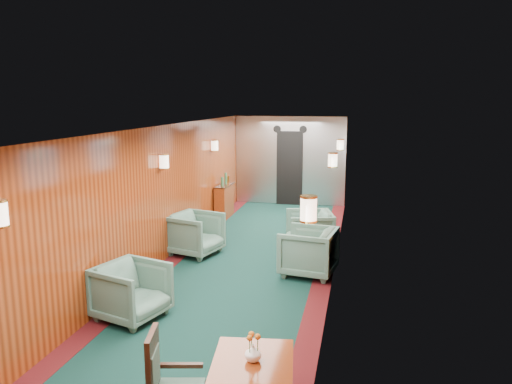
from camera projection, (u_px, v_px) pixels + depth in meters
room at (237, 178)px, 7.75m from camera, size 12.00×12.10×2.40m
bulkhead at (290, 161)px, 13.52m from camera, size 2.98×0.17×2.39m
windows_right at (334, 191)px, 7.72m from camera, size 0.02×8.60×0.80m
wall_sconces at (245, 164)px, 8.26m from camera, size 2.97×7.97×0.25m
dining_table at (252, 378)px, 4.08m from camera, size 0.78×1.03×0.71m
side_chair at (167, 382)px, 4.16m from camera, size 0.51×0.53×0.97m
credenza at (224, 200)px, 12.13m from camera, size 0.28×0.90×1.08m
flower_vase at (253, 353)px, 4.12m from camera, size 0.18×0.18×0.15m
armchair_left_near at (132, 292)px, 6.52m from camera, size 1.01×1.00×0.74m
armchair_left_far at (195, 234)px, 9.21m from camera, size 1.05×1.04×0.78m
armchair_right_near at (308, 252)px, 8.15m from camera, size 0.98×0.96×0.78m
armchair_right_far at (309, 231)px, 9.45m from camera, size 1.02×1.00×0.77m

